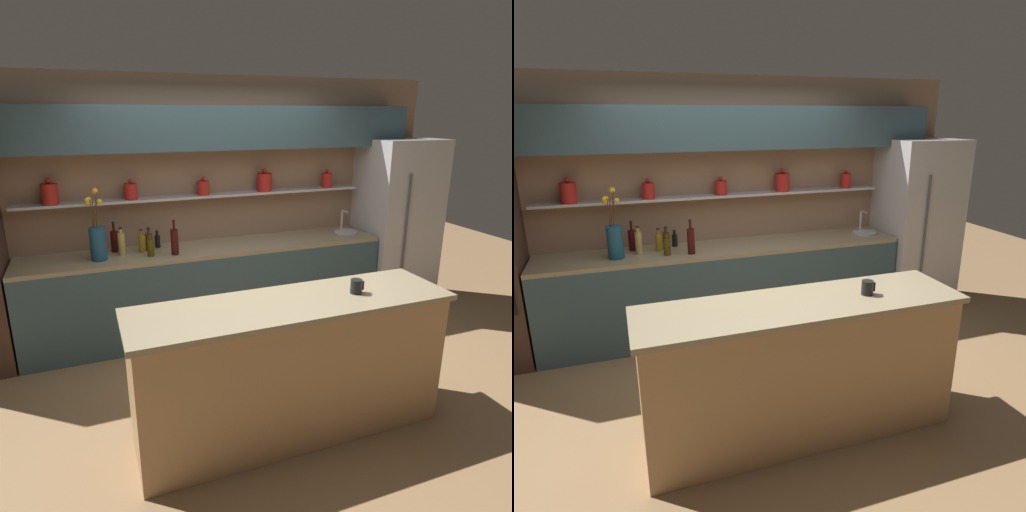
{
  "view_description": "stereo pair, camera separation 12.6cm",
  "coord_description": "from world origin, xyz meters",
  "views": [
    {
      "loc": [
        -1.24,
        -3.12,
        2.22
      ],
      "look_at": [
        0.08,
        0.33,
        1.07
      ],
      "focal_mm": 32.0,
      "sensor_mm": 36.0,
      "label": 1
    },
    {
      "loc": [
        -1.12,
        -3.17,
        2.22
      ],
      "look_at": [
        0.08,
        0.33,
        1.07
      ],
      "focal_mm": 32.0,
      "sensor_mm": 36.0,
      "label": 2
    }
  ],
  "objects": [
    {
      "name": "bottle_wine_4",
      "position": [
        -0.99,
        1.4,
        1.03
      ],
      "size": [
        0.08,
        0.08,
        0.3
      ],
      "color": "#380C0C",
      "rests_on": "back_counter_unit"
    },
    {
      "name": "island_counter",
      "position": [
        0.0,
        -0.57,
        0.51
      ],
      "size": [
        2.24,
        0.61,
        1.02
      ],
      "color": "tan",
      "rests_on": "ground_plane"
    },
    {
      "name": "back_counter_unit",
      "position": [
        -0.08,
        1.24,
        0.46
      ],
      "size": [
        3.69,
        0.62,
        0.92
      ],
      "color": "#334C56",
      "rests_on": "ground_plane"
    },
    {
      "name": "bottle_wine_3",
      "position": [
        -0.46,
        1.09,
        1.05
      ],
      "size": [
        0.07,
        0.07,
        0.34
      ],
      "color": "#380C0C",
      "rests_on": "back_counter_unit"
    },
    {
      "name": "bottle_spirit_0",
      "position": [
        -0.94,
        1.26,
        1.03
      ],
      "size": [
        0.07,
        0.07,
        0.27
      ],
      "color": "tan",
      "rests_on": "back_counter_unit"
    },
    {
      "name": "bottle_oil_5",
      "position": [
        -0.75,
        1.3,
        1.01
      ],
      "size": [
        0.06,
        0.06,
        0.23
      ],
      "color": "olive",
      "rests_on": "back_counter_unit"
    },
    {
      "name": "coffee_mug",
      "position": [
        0.48,
        -0.6,
        1.07
      ],
      "size": [
        0.1,
        0.08,
        0.1
      ],
      "color": "black",
      "rests_on": "island_counter"
    },
    {
      "name": "sink_fixture",
      "position": [
        1.54,
        1.25,
        0.95
      ],
      "size": [
        0.27,
        0.27,
        0.25
      ],
      "color": "#B7B7BC",
      "rests_on": "back_counter_unit"
    },
    {
      "name": "bottle_spirit_2",
      "position": [
        -0.67,
        1.33,
        1.01
      ],
      "size": [
        0.07,
        0.07,
        0.23
      ],
      "color": "#4C2D0C",
      "rests_on": "back_counter_unit"
    },
    {
      "name": "refrigerator",
      "position": [
        2.19,
        1.2,
        0.98
      ],
      "size": [
        0.82,
        0.73,
        1.96
      ],
      "color": "#B7B7BC",
      "rests_on": "ground_plane"
    },
    {
      "name": "back_wall_unit",
      "position": [
        -0.0,
        1.53,
        1.55
      ],
      "size": [
        5.2,
        0.44,
        2.6
      ],
      "color": "#937056",
      "rests_on": "ground_plane"
    },
    {
      "name": "bottle_sauce_1",
      "position": [
        -0.58,
        1.41,
        0.99
      ],
      "size": [
        0.05,
        0.05,
        0.17
      ],
      "color": "black",
      "rests_on": "back_counter_unit"
    },
    {
      "name": "ground_plane",
      "position": [
        0.0,
        0.0,
        0.0
      ],
      "size": [
        12.0,
        12.0,
        0.0
      ],
      "primitive_type": "plane",
      "color": "olive"
    },
    {
      "name": "bottle_oil_6",
      "position": [
        -0.69,
        1.13,
        1.01
      ],
      "size": [
        0.06,
        0.06,
        0.23
      ],
      "color": "#47380A",
      "rests_on": "back_counter_unit"
    },
    {
      "name": "flower_vase",
      "position": [
        -1.15,
        1.18,
        1.11
      ],
      "size": [
        0.15,
        0.16,
        0.66
      ],
      "color": "navy",
      "rests_on": "back_counter_unit"
    }
  ]
}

